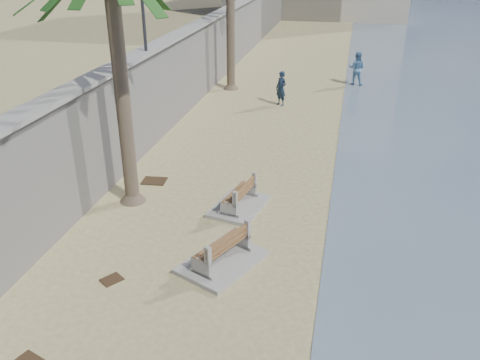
{
  "coord_description": "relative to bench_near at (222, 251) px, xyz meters",
  "views": [
    {
      "loc": [
        2.25,
        -5.49,
        7.29
      ],
      "look_at": [
        -0.5,
        7.0,
        1.2
      ],
      "focal_mm": 38.0,
      "sensor_mm": 36.0,
      "label": 1
    }
  ],
  "objects": [
    {
      "name": "debris_d",
      "position": [
        -2.39,
        -1.21,
        -0.37
      ],
      "size": [
        0.59,
        0.61,
        0.03
      ],
      "primitive_type": "cube",
      "rotation": [
        0.0,
        0.0,
        4.1
      ],
      "color": "#382616",
      "rests_on": "ground_plane"
    },
    {
      "name": "person_b",
      "position": [
        2.97,
        18.18,
        0.61
      ],
      "size": [
        1.08,
        0.9,
        1.99
      ],
      "primitive_type": "imported",
      "rotation": [
        0.0,
        0.0,
        2.96
      ],
      "color": "teal",
      "rests_on": "ground_plane"
    },
    {
      "name": "wall_cap",
      "position": [
        -4.77,
        15.36,
        3.17
      ],
      "size": [
        0.8,
        70.0,
        0.12
      ],
      "primitive_type": "cube",
      "color": "gray",
      "rests_on": "seawall"
    },
    {
      "name": "person_a",
      "position": [
        -0.51,
        13.49,
        0.56
      ],
      "size": [
        0.82,
        0.78,
        1.89
      ],
      "primitive_type": "imported",
      "rotation": [
        0.0,
        0.0,
        -0.64
      ],
      "color": "#132135",
      "rests_on": "ground_plane"
    },
    {
      "name": "bench_far",
      "position": [
        -0.23,
        2.93,
        -0.03
      ],
      "size": [
        1.69,
        2.18,
        0.82
      ],
      "color": "gray",
      "rests_on": "ground_plane"
    },
    {
      "name": "seawall",
      "position": [
        -4.77,
        15.36,
        1.37
      ],
      "size": [
        0.45,
        70.0,
        3.5
      ],
      "primitive_type": "cube",
      "color": "gray",
      "rests_on": "ground_plane"
    },
    {
      "name": "bench_near",
      "position": [
        0.0,
        0.0,
        0.0
      ],
      "size": [
        2.18,
        2.51,
        0.88
      ],
      "color": "gray",
      "rests_on": "ground_plane"
    },
    {
      "name": "debris_c",
      "position": [
        -3.38,
        4.11,
        -0.37
      ],
      "size": [
        0.83,
        0.69,
        0.03
      ],
      "primitive_type": "cube",
      "rotation": [
        0.0,
        0.0,
        0.09
      ],
      "color": "#382616",
      "rests_on": "ground_plane"
    }
  ]
}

